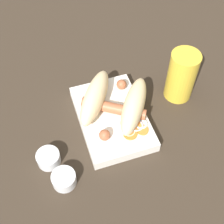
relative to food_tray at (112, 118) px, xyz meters
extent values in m
plane|color=#33281E|center=(0.00, 0.00, -0.01)|extent=(3.00, 3.00, 0.00)
cube|color=silver|center=(0.00, 0.00, 0.00)|extent=(0.23, 0.16, 0.03)
ellipsoid|color=beige|center=(-0.01, -0.05, 0.04)|extent=(0.17, 0.13, 0.06)
ellipsoid|color=beige|center=(0.04, 0.03, 0.04)|extent=(0.17, 0.13, 0.06)
cylinder|color=#9E5638|center=(0.01, -0.01, 0.03)|extent=(0.11, 0.15, 0.03)
sphere|color=#9E5638|center=(0.07, -0.05, 0.03)|extent=(0.03, 0.03, 0.03)
sphere|color=#9E5638|center=(-0.06, 0.04, 0.03)|extent=(0.03, 0.03, 0.03)
cylinder|color=orange|center=(-0.05, -0.05, 0.02)|extent=(0.02, 0.02, 0.00)
cylinder|color=orange|center=(-0.07, -0.05, 0.02)|extent=(0.03, 0.03, 0.00)
cylinder|color=orange|center=(-0.07, -0.02, 0.02)|extent=(0.03, 0.03, 0.00)
cylinder|color=orange|center=(-0.04, -0.02, 0.02)|extent=(0.03, 0.03, 0.00)
cylinder|color=#F99E4C|center=(-0.05, -0.04, 0.02)|extent=(0.03, 0.03, 0.00)
torus|color=silver|center=(-0.05, -0.06, 0.02)|extent=(0.03, 0.03, 0.01)
torus|color=silver|center=(-0.06, -0.02, 0.02)|extent=(0.03, 0.03, 0.00)
torus|color=silver|center=(-0.05, -0.04, 0.02)|extent=(0.03, 0.03, 0.01)
cylinder|color=silver|center=(-0.06, 0.17, 0.00)|extent=(0.05, 0.05, 0.03)
cylinder|color=gold|center=(-0.06, 0.17, -0.01)|extent=(0.04, 0.04, 0.01)
cylinder|color=silver|center=(-0.12, 0.15, 0.00)|extent=(0.05, 0.05, 0.03)
cylinder|color=#4C662D|center=(-0.12, 0.15, -0.01)|extent=(0.04, 0.04, 0.01)
cylinder|color=gold|center=(0.03, -0.19, 0.05)|extent=(0.07, 0.07, 0.14)
camera|label=1|loc=(-0.42, 0.14, 0.63)|focal=50.00mm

